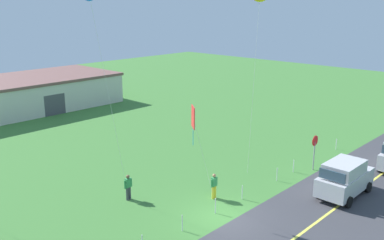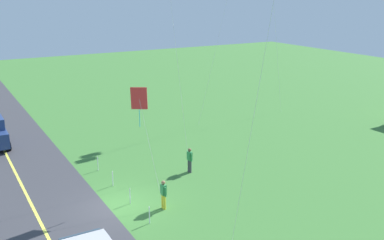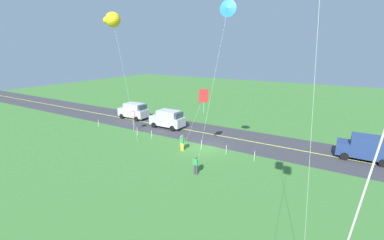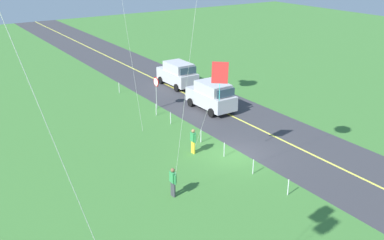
{
  "view_description": "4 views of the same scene",
  "coord_description": "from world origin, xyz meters",
  "px_view_note": "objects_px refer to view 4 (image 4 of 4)",
  "views": [
    {
      "loc": [
        -17.09,
        -13.61,
        11.53
      ],
      "look_at": [
        1.42,
        3.78,
        4.65
      ],
      "focal_mm": 40.5,
      "sensor_mm": 36.0,
      "label": 1
    },
    {
      "loc": [
        21.05,
        -7.46,
        11.13
      ],
      "look_at": [
        1.23,
        3.91,
        4.56
      ],
      "focal_mm": 42.1,
      "sensor_mm": 36.0,
      "label": 2
    },
    {
      "loc": [
        -11.57,
        21.83,
        9.6
      ],
      "look_at": [
        -0.84,
        4.03,
        3.92
      ],
      "focal_mm": 24.15,
      "sensor_mm": 36.0,
      "label": 3
    },
    {
      "loc": [
        -19.15,
        15.7,
        11.91
      ],
      "look_at": [
        -0.47,
        3.4,
        3.15
      ],
      "focal_mm": 41.3,
      "sensor_mm": 36.0,
      "label": 4
    }
  ],
  "objects_px": {
    "car_suv_foreground": "(211,96)",
    "kite_red_low": "(220,74)",
    "person_adult_companion": "(173,181)",
    "stop_sign": "(156,87)",
    "car_parked_east_near": "(178,74)",
    "person_adult_near": "(193,140)"
  },
  "relations": [
    {
      "from": "car_suv_foreground",
      "to": "kite_red_low",
      "type": "distance_m",
      "value": 10.5
    },
    {
      "from": "person_adult_companion",
      "to": "kite_red_low",
      "type": "distance_m",
      "value": 6.28
    },
    {
      "from": "stop_sign",
      "to": "person_adult_companion",
      "type": "xyz_separation_m",
      "value": [
        -12.1,
        5.78,
        -0.94
      ]
    },
    {
      "from": "person_adult_companion",
      "to": "kite_red_low",
      "type": "bearing_deg",
      "value": 110.28
    },
    {
      "from": "car_suv_foreground",
      "to": "car_parked_east_near",
      "type": "xyz_separation_m",
      "value": [
        6.85,
        -1.13,
        0.0
      ]
    },
    {
      "from": "person_adult_companion",
      "to": "car_suv_foreground",
      "type": "bearing_deg",
      "value": 135.11
    },
    {
      "from": "car_parked_east_near",
      "to": "kite_red_low",
      "type": "relative_size",
      "value": 0.71
    },
    {
      "from": "car_parked_east_near",
      "to": "kite_red_low",
      "type": "height_order",
      "value": "kite_red_low"
    },
    {
      "from": "car_suv_foreground",
      "to": "kite_red_low",
      "type": "xyz_separation_m",
      "value": [
        -7.97,
        5.27,
        4.36
      ]
    },
    {
      "from": "stop_sign",
      "to": "person_adult_near",
      "type": "relative_size",
      "value": 1.6
    },
    {
      "from": "car_parked_east_near",
      "to": "person_adult_near",
      "type": "xyz_separation_m",
      "value": [
        -12.66,
        6.69,
        -0.29
      ]
    },
    {
      "from": "car_parked_east_near",
      "to": "stop_sign",
      "type": "height_order",
      "value": "stop_sign"
    },
    {
      "from": "car_suv_foreground",
      "to": "person_adult_companion",
      "type": "bearing_deg",
      "value": 135.81
    },
    {
      "from": "stop_sign",
      "to": "kite_red_low",
      "type": "relative_size",
      "value": 0.41
    },
    {
      "from": "person_adult_companion",
      "to": "kite_red_low",
      "type": "xyz_separation_m",
      "value": [
        1.51,
        -3.95,
        4.65
      ]
    },
    {
      "from": "stop_sign",
      "to": "kite_red_low",
      "type": "bearing_deg",
      "value": 170.19
    },
    {
      "from": "stop_sign",
      "to": "kite_red_low",
      "type": "distance_m",
      "value": 11.36
    },
    {
      "from": "stop_sign",
      "to": "person_adult_companion",
      "type": "distance_m",
      "value": 13.44
    },
    {
      "from": "kite_red_low",
      "to": "person_adult_companion",
      "type": "bearing_deg",
      "value": 110.98
    },
    {
      "from": "car_parked_east_near",
      "to": "person_adult_near",
      "type": "height_order",
      "value": "car_parked_east_near"
    },
    {
      "from": "car_suv_foreground",
      "to": "person_adult_companion",
      "type": "relative_size",
      "value": 2.75
    },
    {
      "from": "stop_sign",
      "to": "person_adult_near",
      "type": "distance_m",
      "value": 8.74
    }
  ]
}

